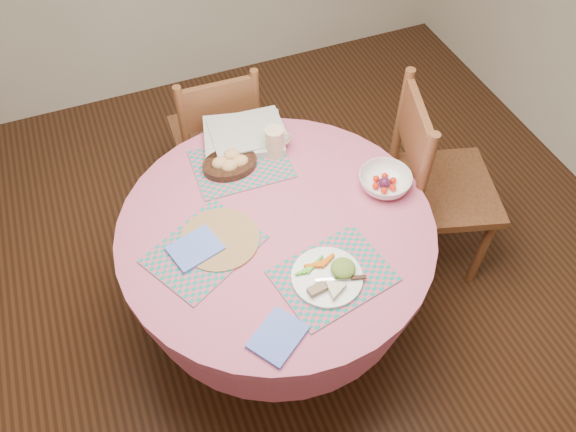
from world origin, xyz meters
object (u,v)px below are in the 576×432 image
at_px(chair_back, 218,134).
at_px(wicker_trivet, 220,239).
at_px(bread_bowl, 230,163).
at_px(latte_mug, 275,142).
at_px(dinner_plate, 330,276).
at_px(fruit_bowl, 385,182).
at_px(dining_table, 277,254).
at_px(chair_right, 434,183).

bearing_deg(chair_back, wicker_trivet, 77.02).
bearing_deg(bread_bowl, latte_mug, 3.08).
relative_size(dinner_plate, fruit_bowl, 1.07).
relative_size(dining_table, bread_bowl, 5.39).
relative_size(dining_table, chair_back, 1.34).
bearing_deg(dining_table, wicker_trivet, 177.89).
bearing_deg(fruit_bowl, dinner_plate, -140.27).
relative_size(chair_right, fruit_bowl, 4.31).
bearing_deg(latte_mug, fruit_bowl, -45.02).
relative_size(latte_mug, fruit_bowl, 0.55).
height_order(latte_mug, fruit_bowl, latte_mug).
distance_m(dining_table, dinner_plate, 0.38).
height_order(chair_right, wicker_trivet, chair_right).
height_order(chair_right, dinner_plate, chair_right).
distance_m(dinner_plate, fruit_bowl, 0.51).
bearing_deg(chair_right, fruit_bowl, 121.71).
height_order(chair_back, wicker_trivet, chair_back).
bearing_deg(dining_table, latte_mug, 69.42).
distance_m(chair_right, chair_back, 1.11).
bearing_deg(fruit_bowl, bread_bowl, 148.83).
bearing_deg(bread_bowl, fruit_bowl, -31.17).
xyz_separation_m(dining_table, bread_bowl, (-0.07, 0.35, 0.23)).
xyz_separation_m(wicker_trivet, latte_mug, (0.36, 0.35, 0.07)).
height_order(chair_right, fruit_bowl, chair_right).
bearing_deg(bread_bowl, chair_right, -15.06).
relative_size(wicker_trivet, dinner_plate, 1.17).
height_order(dinner_plate, latte_mug, latte_mug).
distance_m(dinner_plate, bread_bowl, 0.68).
bearing_deg(chair_right, latte_mug, 86.36).
bearing_deg(dinner_plate, latte_mug, 85.88).
distance_m(chair_back, wicker_trivet, 0.92).
height_order(dining_table, chair_back, chair_back).
distance_m(wicker_trivet, fruit_bowl, 0.70).
bearing_deg(wicker_trivet, dinner_plate, -45.20).
bearing_deg(chair_back, chair_right, 139.52).
xyz_separation_m(dining_table, chair_right, (0.82, 0.11, -0.01)).
height_order(dining_table, fruit_bowl, fruit_bowl).
height_order(wicker_trivet, dinner_plate, dinner_plate).
relative_size(chair_right, wicker_trivet, 3.46).
bearing_deg(chair_right, wicker_trivet, 112.17).
xyz_separation_m(wicker_trivet, dinner_plate, (0.31, -0.31, 0.02)).
xyz_separation_m(bread_bowl, latte_mug, (0.21, 0.01, 0.04)).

